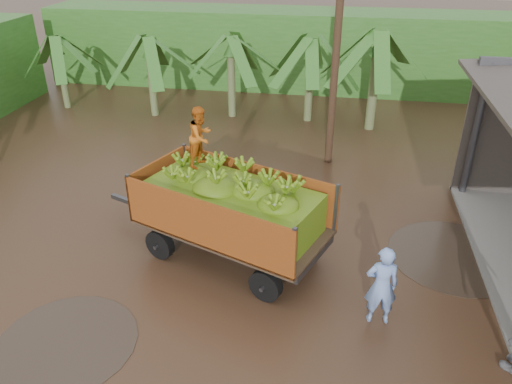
% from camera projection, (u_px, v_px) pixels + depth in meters
% --- Properties ---
extents(ground, '(100.00, 100.00, 0.00)m').
position_uv_depth(ground, '(259.00, 296.00, 11.01)').
color(ground, black).
rests_on(ground, ground).
extents(hedge_north, '(22.00, 3.00, 3.60)m').
position_uv_depth(hedge_north, '(273.00, 48.00, 24.27)').
color(hedge_north, '#2D661E').
rests_on(hedge_north, ground).
extents(banana_trailer, '(6.23, 3.67, 3.55)m').
position_uv_depth(banana_trailer, '(231.00, 208.00, 11.68)').
color(banana_trailer, '#C45C1C').
rests_on(banana_trailer, ground).
extents(man_blue, '(0.71, 0.51, 1.81)m').
position_uv_depth(man_blue, '(382.00, 286.00, 9.92)').
color(man_blue, '#7B9DE0').
rests_on(man_blue, ground).
extents(utility_pole, '(1.20, 0.24, 8.14)m').
position_uv_depth(utility_pole, '(337.00, 38.00, 15.16)').
color(utility_pole, '#47301E').
rests_on(utility_pole, ground).
extents(banana_plants, '(25.44, 20.44, 4.17)m').
position_uv_depth(banana_plants, '(93.00, 115.00, 15.90)').
color(banana_plants, '#2D661E').
rests_on(banana_plants, ground).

